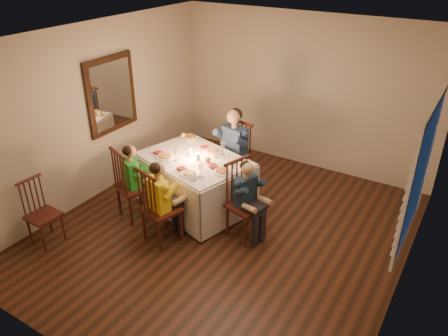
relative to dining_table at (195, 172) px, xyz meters
The scene contains 26 objects.
ground 0.98m from the dining_table, 23.78° to the right, with size 5.00×5.00×0.00m, color black.
wall_left 1.72m from the dining_table, 168.07° to the right, with size 0.02×5.00×2.60m, color #BAB29F.
wall_right 3.08m from the dining_table, ahead, with size 0.02×5.00×2.60m, color #BAB29F.
wall_back 2.41m from the dining_table, 71.50° to the left, with size 4.50×0.02×2.60m, color #BAB29F.
ceiling 2.18m from the dining_table, 23.78° to the right, with size 5.00×5.00×0.00m, color white.
dining_table is the anchor object (origin of this frame).
chair_adult 0.98m from the dining_table, 76.04° to the left, with size 0.45×0.43×1.10m, color #33150E, non-canonical shape.
chair_near_left 1.05m from the dining_table, 131.01° to the right, with size 0.45×0.43×1.10m, color #33150E, non-canonical shape.
chair_near_right 1.08m from the dining_table, 83.14° to the right, with size 0.45×0.43×1.10m, color #33150E, non-canonical shape.
chair_end 1.19m from the dining_table, 14.38° to the right, with size 0.45×0.43×1.10m, color #33150E, non-canonical shape.
chair_extra 2.18m from the dining_table, 123.81° to the right, with size 0.38×0.36×0.91m, color #33150E, non-canonical shape.
adult 0.98m from the dining_table, 76.04° to the left, with size 0.51×0.47×1.34m, color navy, non-canonical shape.
child_green 1.05m from the dining_table, 131.01° to the right, with size 0.39×0.35×1.13m, color green, non-canonical shape.
child_yellow 1.08m from the dining_table, 83.14° to the right, with size 0.41×0.38×1.17m, color yellow, non-canonical shape.
child_teal 1.19m from the dining_table, 14.38° to the right, with size 0.39×0.35×1.12m, color #182B3D, non-canonical shape.
setting_adult 0.40m from the dining_table, 68.86° to the left, with size 0.26×0.26×0.02m, color white.
setting_green 0.48m from the dining_table, 150.36° to the right, with size 0.26×0.26×0.02m, color white.
setting_yellow 0.54m from the dining_table, 61.36° to the right, with size 0.26×0.26×0.02m, color white.
setting_teal 0.64m from the dining_table, 14.37° to the right, with size 0.26×0.26×0.02m, color white.
candle_left 0.29m from the dining_table, 164.72° to the left, with size 0.06×0.06×0.10m, color white.
candle_right 0.29m from the dining_table, 15.28° to the right, with size 0.06×0.06×0.10m, color white.
squash 0.78m from the dining_table, 138.45° to the left, with size 0.09×0.09×0.09m, color yellow.
orange_fruit 0.36m from the dining_table, ahead, with size 0.08×0.08×0.08m, color orange.
serving_bowl 0.68m from the dining_table, 130.05° to the left, with size 0.21×0.21×0.05m, color white.
wall_mirror 1.75m from the dining_table, behind, with size 0.06×0.95×1.15m.
window_blinds 3.09m from the dining_table, ahead, with size 0.07×1.34×1.54m.
Camera 1 is at (2.57, -4.19, 3.60)m, focal length 35.00 mm.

